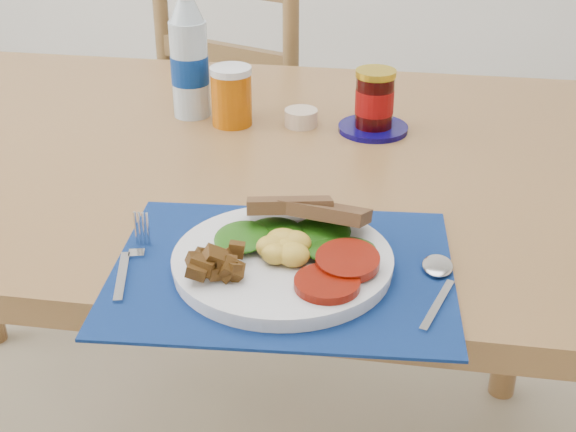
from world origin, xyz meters
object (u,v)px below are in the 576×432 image
object	(u,v)px
chair_far	(252,99)
jam_on_saucer	(374,104)
juice_glass	(232,98)
breakfast_plate	(278,257)
water_bottle	(189,61)

from	to	relation	value
chair_far	jam_on_saucer	size ratio (longest dim) A/B	9.62
chair_far	juice_glass	xyz separation A→B (m)	(0.10, -0.61, 0.22)
juice_glass	jam_on_saucer	xyz separation A→B (m)	(0.24, 0.01, -0.00)
breakfast_plate	juice_glass	distance (m)	0.49
breakfast_plate	jam_on_saucer	size ratio (longest dim) A/B	2.20
breakfast_plate	juice_glass	xyz separation A→B (m)	(-0.16, 0.46, 0.03)
chair_far	water_bottle	xyz separation A→B (m)	(0.02, -0.58, 0.27)
breakfast_plate	chair_far	bearing A→B (deg)	100.54
chair_far	breakfast_plate	world-z (taller)	chair_far
breakfast_plate	jam_on_saucer	world-z (taller)	jam_on_saucer
breakfast_plate	water_bottle	size ratio (longest dim) A/B	1.17
breakfast_plate	water_bottle	world-z (taller)	water_bottle
breakfast_plate	water_bottle	bearing A→B (deg)	113.14
chair_far	water_bottle	bearing A→B (deg)	113.30
jam_on_saucer	water_bottle	bearing A→B (deg)	175.89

